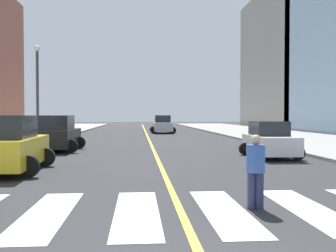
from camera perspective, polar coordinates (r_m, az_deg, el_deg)
crosswalk_paint at (r=8.28m, az=1.84°, el=-12.25°), size 13.50×4.00×0.01m
lane_divider_paint at (r=44.04m, az=-3.22°, el=-0.97°), size 0.16×80.00×0.01m
parking_garage_concrete at (r=67.47m, az=20.62°, el=8.97°), size 18.00×24.00×21.51m
car_white_nearest at (r=18.97m, az=14.54°, el=-2.06°), size 2.43×3.83×1.70m
car_yellow_second at (r=14.67m, az=-22.36°, el=-2.68°), size 2.85×4.48×1.98m
car_silver_third at (r=43.05m, az=-0.80°, el=0.18°), size 2.73×4.37×1.95m
car_black_fourth at (r=22.48m, az=-15.88°, el=-1.18°), size 2.77×4.42×1.97m
pedestrian_crossing at (r=8.51m, az=12.60°, el=-6.00°), size 0.39×0.39×1.57m
street_lamp at (r=30.25m, az=-18.42°, el=5.84°), size 0.44×0.44×6.91m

